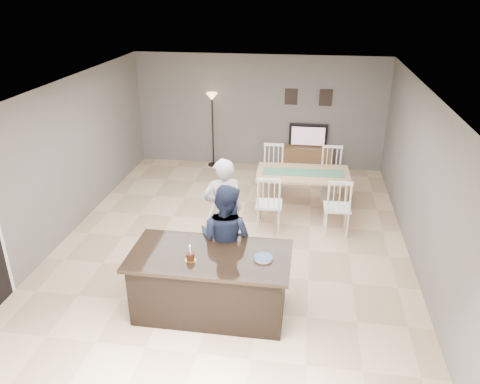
# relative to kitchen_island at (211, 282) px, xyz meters

# --- Properties ---
(floor) EXTENTS (8.00, 8.00, 0.00)m
(floor) POSITION_rel_kitchen_island_xyz_m (0.00, 1.80, -0.45)
(floor) COLOR #D6B489
(floor) RESTS_ON ground
(room_shell) EXTENTS (8.00, 8.00, 8.00)m
(room_shell) POSITION_rel_kitchen_island_xyz_m (0.00, 1.80, 1.22)
(room_shell) COLOR slate
(room_shell) RESTS_ON floor
(kitchen_island) EXTENTS (2.15, 1.10, 0.90)m
(kitchen_island) POSITION_rel_kitchen_island_xyz_m (0.00, 0.00, 0.00)
(kitchen_island) COLOR black
(kitchen_island) RESTS_ON floor
(tv_console) EXTENTS (1.20, 0.40, 0.60)m
(tv_console) POSITION_rel_kitchen_island_xyz_m (1.20, 5.57, -0.15)
(tv_console) COLOR brown
(tv_console) RESTS_ON floor
(television) EXTENTS (0.91, 0.12, 0.53)m
(television) POSITION_rel_kitchen_island_xyz_m (1.20, 5.64, 0.41)
(television) COLOR black
(television) RESTS_ON tv_console
(tv_screen_glow) EXTENTS (0.78, 0.00, 0.78)m
(tv_screen_glow) POSITION_rel_kitchen_island_xyz_m (1.20, 5.56, 0.42)
(tv_screen_glow) COLOR orange
(tv_screen_glow) RESTS_ON tv_console
(picture_frames) EXTENTS (1.10, 0.02, 0.38)m
(picture_frames) POSITION_rel_kitchen_island_xyz_m (1.15, 5.78, 1.30)
(picture_frames) COLOR black
(picture_frames) RESTS_ON room_shell
(woman) EXTENTS (0.75, 0.62, 1.76)m
(woman) POSITION_rel_kitchen_island_xyz_m (-0.07, 1.35, 0.42)
(woman) COLOR #AFB0B4
(woman) RESTS_ON floor
(man) EXTENTS (0.96, 0.85, 1.67)m
(man) POSITION_rel_kitchen_island_xyz_m (0.11, 0.55, 0.38)
(man) COLOR #1B233C
(man) RESTS_ON floor
(birthday_cake) EXTENTS (0.15, 0.15, 0.22)m
(birthday_cake) POSITION_rel_kitchen_island_xyz_m (-0.22, -0.18, 0.50)
(birthday_cake) COLOR yellow
(birthday_cake) RESTS_ON kitchen_island
(plate_stack) EXTENTS (0.24, 0.24, 0.04)m
(plate_stack) POSITION_rel_kitchen_island_xyz_m (0.72, -0.02, 0.46)
(plate_stack) COLOR white
(plate_stack) RESTS_ON kitchen_island
(dining_table) EXTENTS (1.82, 2.07, 1.09)m
(dining_table) POSITION_rel_kitchen_island_xyz_m (1.15, 3.28, 0.24)
(dining_table) COLOR #A07757
(dining_table) RESTS_ON floor
(floor_lamp) EXTENTS (0.27, 0.27, 1.82)m
(floor_lamp) POSITION_rel_kitchen_island_xyz_m (-1.11, 5.59, 0.95)
(floor_lamp) COLOR black
(floor_lamp) RESTS_ON floor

